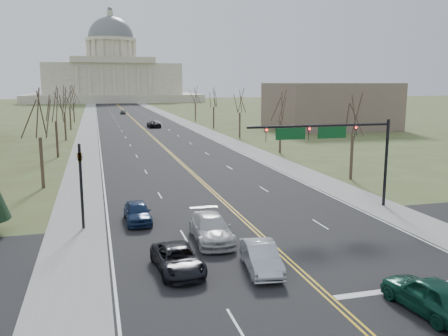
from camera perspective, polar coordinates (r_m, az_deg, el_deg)
ground at (r=24.63m, az=11.53°, el=-14.18°), size 600.00×600.00×0.00m
road at (r=130.73m, az=-10.69°, el=5.63°), size 20.00×380.00×0.01m
cross_road at (r=29.69m, az=6.27°, el=-9.69°), size 120.00×14.00×0.01m
sidewalk_left at (r=130.33m, az=-15.97°, el=5.41°), size 4.00×380.00×0.03m
sidewalk_right at (r=132.23m, az=-5.47°, el=5.82°), size 4.00×380.00×0.03m
center_line at (r=130.73m, az=-10.69°, el=5.64°), size 0.42×380.00×0.01m
edge_line_left at (r=130.32m, az=-15.00°, el=5.45°), size 0.15×380.00×0.01m
edge_line_right at (r=131.87m, az=-6.42°, el=5.79°), size 0.15×380.00×0.01m
stop_bar at (r=26.39m, az=22.55°, el=-13.05°), size 9.50×0.50×0.01m
capitol at (r=270.07m, az=-13.27°, el=10.84°), size 90.00×60.00×50.00m
signal_mast at (r=38.13m, az=12.77°, el=3.46°), size 12.12×0.44×7.20m
signal_left at (r=34.05m, az=-16.85°, el=-1.01°), size 0.32×0.36×6.00m
tree_r_0 at (r=51.11m, az=15.31°, el=5.90°), size 3.74×3.74×8.50m
tree_l_0 at (r=48.31m, az=-21.40°, el=5.79°), size 3.96×3.96×9.00m
tree_r_1 at (r=69.06m, az=6.85°, el=7.22°), size 3.74×3.74×8.50m
tree_l_1 at (r=68.20m, az=-19.68°, el=6.99°), size 3.96×3.96×9.00m
tree_r_2 at (r=87.90m, az=1.92°, el=7.92°), size 3.74×3.74×8.50m
tree_l_2 at (r=88.14m, az=-18.73°, el=7.65°), size 3.96×3.96×9.00m
tree_r_3 at (r=107.16m, az=-1.26°, el=8.34°), size 3.74×3.74×8.50m
tree_l_3 at (r=108.10m, az=-18.13°, el=8.06°), size 3.96×3.96×9.00m
tree_r_4 at (r=126.65m, az=-3.48°, el=8.61°), size 3.74×3.74×8.50m
tree_l_4 at (r=128.07m, az=-17.71°, el=8.35°), size 3.96×3.96×9.00m
bldg_right_mass at (r=108.47m, az=12.56°, el=7.30°), size 25.00×20.00×10.00m
car_nb_inner_lead at (r=23.54m, az=23.59°, el=-13.80°), size 2.48×5.07×1.66m
car_sb_inner_lead at (r=26.21m, az=4.47°, el=-10.62°), size 2.17×4.81×1.53m
car_sb_outer_lead at (r=26.16m, az=-5.59°, el=-10.88°), size 2.62×5.07×1.37m
car_sb_inner_second at (r=30.78m, az=-1.55°, el=-7.26°), size 2.57×5.81×1.66m
car_sb_outer_second at (r=35.33m, az=-10.38°, el=-5.22°), size 1.89×4.53×1.53m
car_far_nb at (r=109.80m, az=-8.45°, el=5.26°), size 2.95×5.74×1.55m
car_far_sb at (r=158.37m, az=-12.06°, el=6.62°), size 1.75×4.18×1.41m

